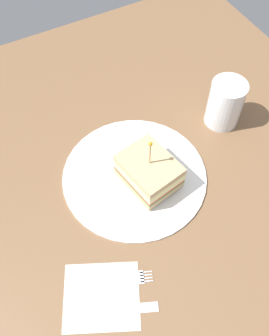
{
  "coord_description": "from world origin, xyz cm",
  "views": [
    {
      "loc": [
        -33.24,
        17.86,
        60.11
      ],
      "look_at": [
        0.0,
        0.0,
        2.86
      ],
      "focal_mm": 40.38,
      "sensor_mm": 36.0,
      "label": 1
    }
  ],
  "objects_px": {
    "plate": "(134,175)",
    "knife": "(124,309)",
    "sandwich_half_center": "(149,171)",
    "fork": "(125,279)",
    "drink_glass": "(225,105)",
    "napkin": "(102,296)"
  },
  "relations": [
    {
      "from": "plate",
      "to": "knife",
      "type": "height_order",
      "value": "plate"
    },
    {
      "from": "sandwich_half_center",
      "to": "fork",
      "type": "xyz_separation_m",
      "value": [
        -0.14,
        0.12,
        -0.03
      ]
    },
    {
      "from": "drink_glass",
      "to": "knife",
      "type": "bearing_deg",
      "value": 124.57
    },
    {
      "from": "plate",
      "to": "fork",
      "type": "distance_m",
      "value": 0.19
    },
    {
      "from": "knife",
      "to": "sandwich_half_center",
      "type": "bearing_deg",
      "value": -38.56
    },
    {
      "from": "plate",
      "to": "knife",
      "type": "bearing_deg",
      "value": 147.97
    },
    {
      "from": "plate",
      "to": "knife",
      "type": "relative_size",
      "value": 2.39
    },
    {
      "from": "drink_glass",
      "to": "fork",
      "type": "relative_size",
      "value": 0.88
    },
    {
      "from": "drink_glass",
      "to": "sandwich_half_center",
      "type": "bearing_deg",
      "value": 106.27
    },
    {
      "from": "sandwich_half_center",
      "to": "drink_glass",
      "type": "height_order",
      "value": "sandwich_half_center"
    },
    {
      "from": "sandwich_half_center",
      "to": "drink_glass",
      "type": "distance_m",
      "value": 0.22
    },
    {
      "from": "drink_glass",
      "to": "knife",
      "type": "relative_size",
      "value": 0.88
    },
    {
      "from": "drink_glass",
      "to": "knife",
      "type": "xyz_separation_m",
      "value": [
        -0.24,
        0.35,
        -0.04
      ]
    },
    {
      "from": "sandwich_half_center",
      "to": "napkin",
      "type": "height_order",
      "value": "sandwich_half_center"
    },
    {
      "from": "napkin",
      "to": "fork",
      "type": "bearing_deg",
      "value": -81.37
    },
    {
      "from": "napkin",
      "to": "drink_glass",
      "type": "bearing_deg",
      "value": -60.87
    },
    {
      "from": "napkin",
      "to": "fork",
      "type": "distance_m",
      "value": 0.04
    },
    {
      "from": "sandwich_half_center",
      "to": "knife",
      "type": "height_order",
      "value": "sandwich_half_center"
    },
    {
      "from": "drink_glass",
      "to": "napkin",
      "type": "xyz_separation_m",
      "value": [
        -0.21,
        0.37,
        -0.05
      ]
    },
    {
      "from": "napkin",
      "to": "knife",
      "type": "relative_size",
      "value": 1.04
    },
    {
      "from": "plate",
      "to": "drink_glass",
      "type": "bearing_deg",
      "value": -80.43
    },
    {
      "from": "plate",
      "to": "drink_glass",
      "type": "xyz_separation_m",
      "value": [
        0.04,
        -0.22,
        0.04
      ]
    }
  ]
}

